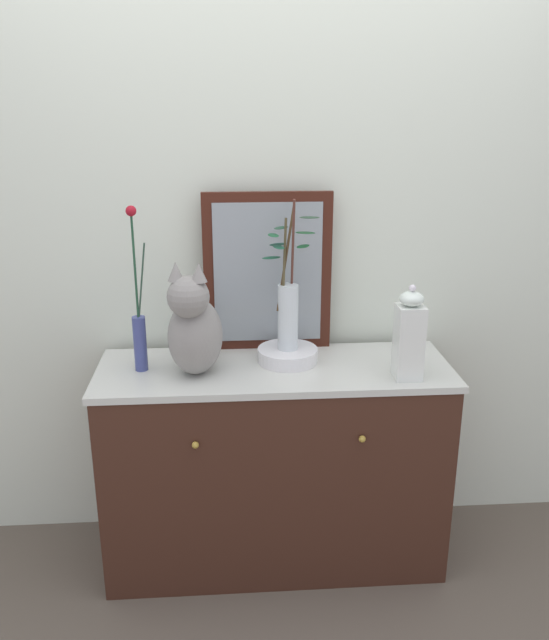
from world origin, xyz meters
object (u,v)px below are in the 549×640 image
sideboard (275,464)px  bowl_porcelain (288,355)px  mirror_leaning (268,272)px  vase_slim_green (139,328)px  jar_lidded_porcelain (409,336)px  cat_sitting (194,327)px  vase_glass_clear (288,308)px

sideboard → bowl_porcelain: bowl_porcelain is taller
mirror_leaning → vase_slim_green: bearing=-157.6°
sideboard → bowl_porcelain: (0.05, 0.05, 0.43)m
jar_lidded_porcelain → cat_sitting: bearing=173.1°
vase_slim_green → vase_glass_clear: bearing=4.4°
mirror_leaning → jar_lidded_porcelain: size_ratio=1.80×
jar_lidded_porcelain → mirror_leaning: bearing=144.6°
vase_slim_green → bowl_porcelain: (0.53, 0.04, -0.13)m
vase_slim_green → cat_sitting: bearing=-14.0°
mirror_leaning → sideboard: bearing=-86.9°
cat_sitting → jar_lidded_porcelain: (0.74, -0.09, -0.02)m
cat_sitting → jar_lidded_porcelain: 0.74m
vase_glass_clear → jar_lidded_porcelain: vase_glass_clear is taller
bowl_porcelain → vase_slim_green: bearing=-175.7°
jar_lidded_porcelain → vase_slim_green: bearing=171.6°
sideboard → cat_sitting: size_ratio=3.09×
sideboard → vase_slim_green: (-0.48, 0.01, 0.56)m
mirror_leaning → vase_slim_green: mirror_leaning is taller
vase_glass_clear → bowl_porcelain: bearing=-80.5°
sideboard → jar_lidded_porcelain: jar_lidded_porcelain is taller
vase_slim_green → bowl_porcelain: vase_slim_green is taller
sideboard → cat_sitting: (-0.28, -0.04, 0.58)m
mirror_leaning → bowl_porcelain: (0.06, -0.15, -0.28)m
vase_slim_green → sideboard: bearing=-1.3°
mirror_leaning → bowl_porcelain: mirror_leaning is taller
vase_slim_green → jar_lidded_porcelain: vase_slim_green is taller
vase_glass_clear → sideboard: bearing=-135.5°
mirror_leaning → vase_glass_clear: same height
cat_sitting → bowl_porcelain: 0.38m
sideboard → bowl_porcelain: bearing=43.6°
bowl_porcelain → vase_glass_clear: bearing=99.5°
sideboard → vase_slim_green: size_ratio=2.18×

